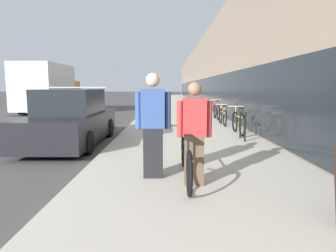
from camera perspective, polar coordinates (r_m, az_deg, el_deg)
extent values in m
cube|color=#BCB5A5|center=(24.70, 1.26, 3.71)|extent=(4.43, 70.00, 0.13)
cube|color=gray|center=(33.60, 13.57, 9.38)|extent=(10.00, 70.00, 5.87)
cube|color=#1E2328|center=(32.77, 4.97, 6.67)|extent=(0.10, 63.00, 2.20)
torus|color=black|center=(5.85, 2.76, -4.45)|extent=(0.05, 0.66, 0.66)
torus|color=black|center=(4.25, 3.90, -9.02)|extent=(0.05, 0.66, 0.66)
cylinder|color=black|center=(5.00, 3.26, -4.16)|extent=(0.04, 1.40, 0.04)
cylinder|color=black|center=(4.70, 3.49, -6.08)|extent=(0.04, 0.83, 0.31)
cylinder|color=black|center=(4.46, 3.67, -3.82)|extent=(0.03, 0.03, 0.27)
cube|color=black|center=(4.44, 3.69, -2.10)|extent=(0.11, 0.22, 0.05)
cylinder|color=black|center=(5.66, 2.85, -1.34)|extent=(0.03, 0.03, 0.29)
cylinder|color=silver|center=(5.64, 2.86, 0.10)|extent=(0.52, 0.03, 0.03)
cube|color=brown|center=(4.75, 4.77, -6.53)|extent=(0.30, 0.21, 0.77)
cube|color=#B23333|center=(4.64, 4.86, 1.69)|extent=(0.36, 0.21, 0.59)
cylinder|color=#B23333|center=(4.62, 2.05, 1.31)|extent=(0.09, 0.09, 0.56)
cylinder|color=#B23333|center=(4.66, 7.64, 1.30)|extent=(0.09, 0.09, 0.56)
sphere|color=#936B51|center=(4.61, 4.92, 7.05)|extent=(0.21, 0.21, 0.21)
cube|color=black|center=(5.13, -3.01, -5.05)|extent=(0.33, 0.23, 0.85)
cube|color=#33518E|center=(5.02, -3.07, 3.34)|extent=(0.40, 0.23, 0.65)
cylinder|color=#33518E|center=(5.04, -5.90, 2.94)|extent=(0.10, 0.10, 0.61)
cylinder|color=#33518E|center=(5.01, -0.21, 2.96)|extent=(0.10, 0.10, 0.61)
sphere|color=beige|center=(5.01, -3.11, 8.78)|extent=(0.23, 0.23, 0.23)
cylinder|color=black|center=(8.70, 14.30, -0.21)|extent=(0.05, 0.05, 0.82)
cylinder|color=black|center=(9.23, 13.45, 0.24)|extent=(0.05, 0.05, 0.82)
cylinder|color=black|center=(8.92, 13.94, 2.63)|extent=(0.05, 0.55, 0.05)
torus|color=black|center=(10.56, 12.43, 0.86)|extent=(0.06, 0.72, 0.72)
torus|color=black|center=(9.57, 13.76, 0.16)|extent=(0.06, 0.72, 0.72)
cylinder|color=yellow|center=(10.04, 13.10, 1.76)|extent=(0.04, 0.87, 0.04)
cylinder|color=yellow|center=(9.85, 13.35, 1.05)|extent=(0.04, 0.53, 0.33)
cylinder|color=yellow|center=(9.71, 13.56, 2.43)|extent=(0.03, 0.03, 0.30)
cube|color=black|center=(9.70, 13.59, 3.30)|extent=(0.11, 0.22, 0.05)
cylinder|color=yellow|center=(10.44, 12.59, 2.84)|extent=(0.03, 0.03, 0.31)
cylinder|color=silver|center=(10.43, 12.61, 3.70)|extent=(0.52, 0.03, 0.03)
torus|color=black|center=(12.85, 9.79, 1.94)|extent=(0.05, 0.66, 0.66)
torus|color=black|center=(11.89, 10.59, 1.49)|extent=(0.05, 0.66, 0.66)
cylinder|color=yellow|center=(12.35, 10.20, 2.64)|extent=(0.04, 0.83, 0.04)
cylinder|color=yellow|center=(12.17, 10.35, 2.12)|extent=(0.04, 0.51, 0.30)
cylinder|color=yellow|center=(12.04, 10.48, 3.15)|extent=(0.03, 0.03, 0.27)
cube|color=black|center=(12.03, 10.49, 3.80)|extent=(0.11, 0.22, 0.05)
cylinder|color=yellow|center=(12.74, 9.88, 3.43)|extent=(0.03, 0.03, 0.29)
cylinder|color=silver|center=(12.74, 9.90, 4.07)|extent=(0.52, 0.03, 0.03)
torus|color=black|center=(15.05, 8.76, 2.90)|extent=(0.06, 0.74, 0.74)
torus|color=black|center=(14.08, 9.38, 2.58)|extent=(0.06, 0.74, 0.74)
cylinder|color=red|center=(14.55, 9.07, 3.62)|extent=(0.04, 0.84, 0.04)
cylinder|color=red|center=(14.36, 9.19, 3.15)|extent=(0.04, 0.51, 0.33)
cylinder|color=red|center=(14.23, 9.29, 4.15)|extent=(0.03, 0.03, 0.30)
cube|color=black|center=(14.22, 9.30, 4.76)|extent=(0.11, 0.22, 0.05)
cylinder|color=red|center=(14.95, 8.83, 4.34)|extent=(0.03, 0.03, 0.32)
cylinder|color=silver|center=(14.94, 8.84, 4.96)|extent=(0.52, 0.03, 0.03)
cube|color=black|center=(9.12, -18.00, -0.11)|extent=(1.72, 4.50, 0.74)
cube|color=#1E2328|center=(9.06, -18.19, 4.43)|extent=(1.48, 2.25, 0.70)
cylinder|color=silver|center=(9.52, -17.36, 7.01)|extent=(1.84, 0.04, 0.04)
cylinder|color=silver|center=(8.58, -19.32, 6.93)|extent=(1.84, 0.04, 0.04)
cylinder|color=black|center=(10.67, -19.81, -0.34)|extent=(0.22, 0.60, 0.60)
cylinder|color=black|center=(10.25, -11.43, -0.36)|extent=(0.22, 0.60, 0.60)
cylinder|color=black|center=(8.21, -26.11, -2.88)|extent=(0.22, 0.60, 0.60)
cylinder|color=black|center=(7.65, -15.35, -3.09)|extent=(0.22, 0.60, 0.60)
cube|color=orange|center=(23.77, -19.64, 5.79)|extent=(2.21, 1.59, 1.87)
cube|color=silver|center=(20.80, -22.61, 6.87)|extent=(2.40, 4.76, 2.88)
cylinder|color=black|center=(23.80, -22.40, 3.87)|extent=(0.28, 0.84, 0.84)
cylinder|color=black|center=(23.06, -17.32, 4.00)|extent=(0.28, 0.84, 0.84)
cylinder|color=black|center=(20.42, -26.31, 3.17)|extent=(0.28, 0.84, 0.84)
cylinder|color=black|center=(19.55, -20.50, 3.31)|extent=(0.28, 0.84, 0.84)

